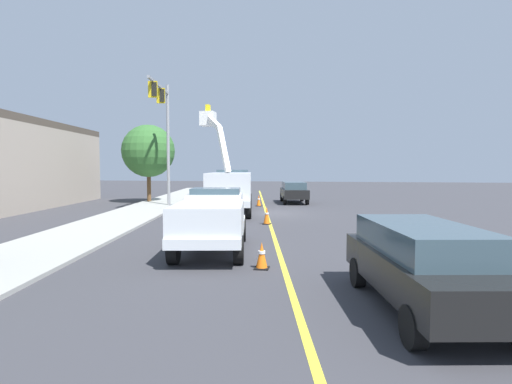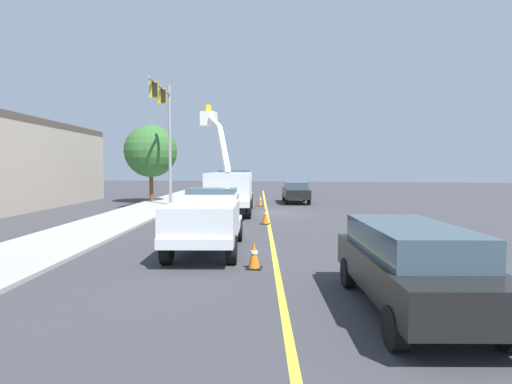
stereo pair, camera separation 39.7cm
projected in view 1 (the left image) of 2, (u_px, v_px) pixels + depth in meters
ground at (267, 213)px, 24.82m from camera, size 120.00×120.00×0.00m
sidewalk_far_side at (137, 212)px, 24.74m from camera, size 59.69×14.19×0.12m
lane_centre_stripe at (267, 213)px, 24.82m from camera, size 49.23×9.03×0.01m
utility_bucket_truck at (230, 187)px, 25.04m from camera, size 8.51×4.09×6.86m
service_pickup_truck at (212, 218)px, 13.39m from camera, size 5.88×3.06×2.06m
passing_minivan at (294, 191)px, 32.25m from camera, size 5.06×2.72×1.69m
trailing_sedan at (423, 261)px, 7.83m from camera, size 5.06×2.72×1.69m
traffic_cone_leading at (262, 256)px, 11.10m from camera, size 0.40×0.40×0.75m
traffic_cone_mid_front at (267, 216)px, 19.95m from camera, size 0.40×0.40×0.88m
traffic_cone_mid_rear at (259, 200)px, 29.48m from camera, size 0.40×0.40×0.86m
traffic_signal_mast at (164, 121)px, 27.56m from camera, size 5.43×1.16×8.79m
street_tree_right at (148, 151)px, 32.30m from camera, size 4.22×4.22×6.30m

